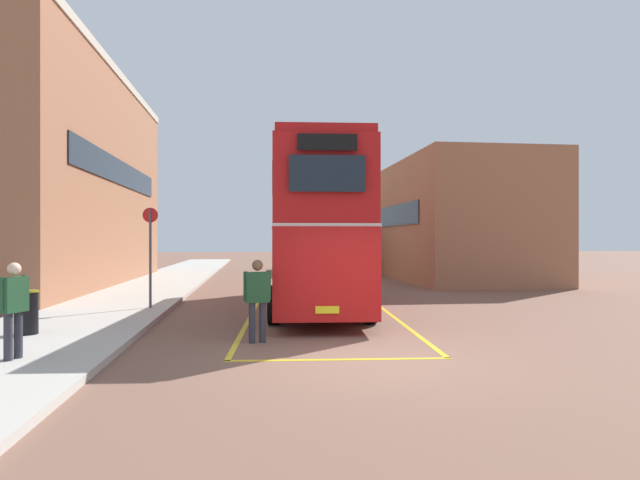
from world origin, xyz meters
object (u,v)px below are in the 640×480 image
Objects in this scene: pedestrian_boarding at (257,294)px; litter_bin at (28,312)px; pedestrian_waiting_near at (13,304)px; single_deck_bus at (323,247)px; bus_stop_sign at (150,248)px; double_decker_bus at (316,228)px.

litter_bin is at bearing 170.46° from pedestrian_boarding.
pedestrian_waiting_near is 2.63m from litter_bin.
single_deck_bus reaches higher than litter_bin.
single_deck_bus is 5.39× the size of pedestrian_waiting_near.
bus_stop_sign is (-7.66, -19.38, 0.27)m from single_deck_bus.
double_decker_bus is 3.56× the size of bus_stop_sign.
pedestrian_waiting_near is (-4.09, -1.65, 0.07)m from pedestrian_boarding.
pedestrian_waiting_near is at bearing -158.00° from pedestrian_boarding.
double_decker_bus is 8.40m from litter_bin.
pedestrian_waiting_near is 0.55× the size of bus_stop_sign.
pedestrian_boarding is at bearing 22.00° from pedestrian_waiting_near.
double_decker_bus is 6.46× the size of pedestrian_waiting_near.
bus_stop_sign is at bearing 67.47° from litter_bin.
bus_stop_sign reaches higher than litter_bin.
double_decker_bus is 6.07× the size of pedestrian_boarding.
single_deck_bus reaches higher than pedestrian_boarding.
bus_stop_sign reaches higher than pedestrian_boarding.
bus_stop_sign is (-3.12, 5.01, 0.89)m from pedestrian_boarding.
single_deck_bus is 25.40m from litter_bin.
double_decker_bus is at bearing 71.10° from pedestrian_boarding.
double_decker_bus reaches higher than pedestrian_waiting_near.
double_decker_bus reaches higher than litter_bin.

